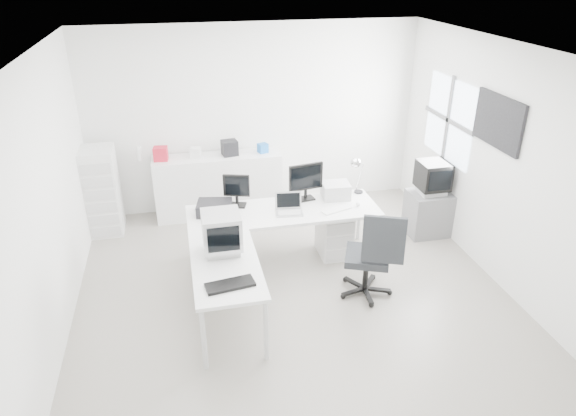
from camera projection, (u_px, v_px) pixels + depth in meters
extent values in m
cube|color=beige|center=(292.00, 289.00, 6.20)|extent=(5.00, 5.00, 0.01)
cube|color=white|center=(292.00, 50.00, 4.96)|extent=(5.00, 5.00, 0.01)
cube|color=white|center=(255.00, 119.00, 7.76)|extent=(5.00, 0.02, 2.80)
cube|color=white|center=(47.00, 205.00, 5.09)|extent=(0.02, 5.00, 2.80)
cube|color=white|center=(498.00, 165.00, 6.06)|extent=(0.02, 5.00, 2.80)
cube|color=silver|center=(334.00, 234.00, 6.82)|extent=(0.40, 0.50, 0.60)
cube|color=black|center=(214.00, 208.00, 6.33)|extent=(0.47, 0.40, 0.15)
cube|color=silver|center=(337.00, 210.00, 6.43)|extent=(0.42, 0.25, 0.02)
sphere|color=silver|center=(358.00, 204.00, 6.52)|extent=(0.06, 0.06, 0.06)
cube|color=#BCBCBC|center=(336.00, 190.00, 6.73)|extent=(0.38, 0.33, 0.20)
cube|color=black|center=(230.00, 285.00, 4.95)|extent=(0.50, 0.26, 0.03)
cube|color=slate|center=(428.00, 213.00, 7.32)|extent=(0.58, 0.48, 0.63)
cube|color=silver|center=(218.00, 185.00, 7.82)|extent=(1.90, 0.47, 0.95)
cube|color=red|center=(161.00, 154.00, 7.41)|extent=(0.21, 0.20, 0.20)
cube|color=silver|center=(196.00, 153.00, 7.52)|extent=(0.18, 0.16, 0.15)
cube|color=black|center=(230.00, 148.00, 7.60)|extent=(0.25, 0.23, 0.22)
cube|color=blue|center=(263.00, 148.00, 7.72)|extent=(0.17, 0.16, 0.14)
cylinder|color=silver|center=(139.00, 154.00, 7.38)|extent=(0.07, 0.07, 0.22)
cube|color=silver|center=(103.00, 191.00, 7.24)|extent=(0.44, 0.53, 1.26)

